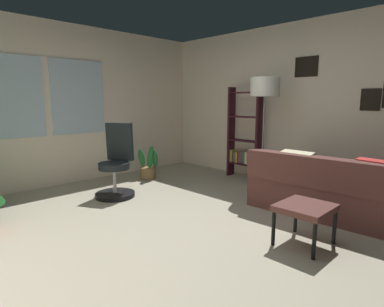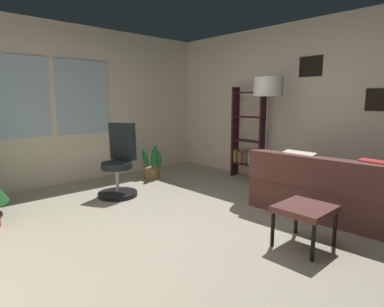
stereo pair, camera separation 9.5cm
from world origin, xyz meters
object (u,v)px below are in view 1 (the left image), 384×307
(bookshelf, at_px, (244,139))
(potted_plant, at_px, (149,166))
(office_chair, at_px, (116,168))
(couch, at_px, (342,191))
(footstool, at_px, (305,210))
(floor_lamp, at_px, (265,93))

(bookshelf, xyz_separation_m, potted_plant, (-1.26, 1.13, -0.47))
(office_chair, xyz_separation_m, bookshelf, (2.21, -0.63, 0.29))
(couch, relative_size, footstool, 3.66)
(footstool, xyz_separation_m, floor_lamp, (1.41, 1.39, 1.14))
(floor_lamp, xyz_separation_m, potted_plant, (-0.88, 1.77, -1.27))
(potted_plant, bearing_deg, bookshelf, -41.88)
(bookshelf, height_order, potted_plant, bookshelf)
(couch, distance_m, floor_lamp, 1.79)
(couch, relative_size, bookshelf, 1.14)
(floor_lamp, bearing_deg, bookshelf, 58.79)
(couch, height_order, bookshelf, bookshelf)
(couch, bearing_deg, bookshelf, 72.82)
(couch, bearing_deg, floor_lamp, 80.73)
(bookshelf, bearing_deg, office_chair, 164.06)
(bookshelf, bearing_deg, potted_plant, 138.12)
(couch, xyz_separation_m, bookshelf, (0.60, 1.93, 0.43))
(office_chair, xyz_separation_m, potted_plant, (0.95, 0.50, -0.18))
(office_chair, distance_m, bookshelf, 2.32)
(floor_lamp, bearing_deg, potted_plant, 116.38)
(footstool, relative_size, office_chair, 0.47)
(footstool, bearing_deg, bookshelf, 48.47)
(office_chair, bearing_deg, potted_plant, 27.71)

